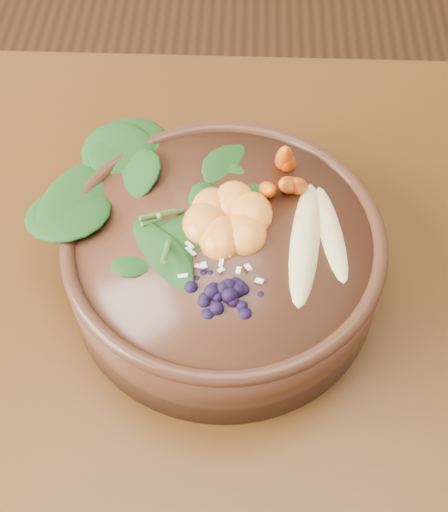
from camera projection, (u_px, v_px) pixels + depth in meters
The scene contains 8 objects.
dining_table at pixel (278, 394), 0.77m from camera, with size 1.60×0.90×0.75m.
stoneware_bowl at pixel (224, 262), 0.71m from camera, with size 0.31×0.31×0.08m, color #402417.
kale_heap at pixel (179, 168), 0.69m from camera, with size 0.20×0.18×0.05m, color #1A4617, non-canonical shape.
carrot_cluster at pixel (286, 144), 0.69m from camera, with size 0.06×0.06×0.09m, color orange, non-canonical shape.
banana_halves at pixel (320, 228), 0.66m from camera, with size 0.08×0.17×0.03m.
mandarin_cluster at pixel (227, 209), 0.67m from camera, with size 0.09×0.10×0.03m, color orange, non-canonical shape.
blueberry_pile at pixel (223, 279), 0.62m from camera, with size 0.14×0.11×0.04m, color black, non-canonical shape.
coconut_flakes at pixel (225, 252), 0.66m from camera, with size 0.10×0.07×0.01m, color white, non-canonical shape.
Camera 1 is at (-0.05, -0.34, 1.37)m, focal length 50.00 mm.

